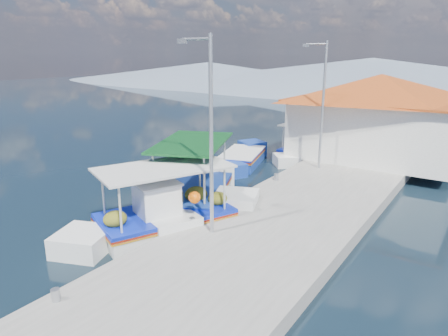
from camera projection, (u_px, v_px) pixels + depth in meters
The scene contains 10 objects.
ground at pixel (69, 234), 13.88m from camera, with size 160.00×160.00×0.00m, color black.
quay at pixel (301, 209), 15.40m from camera, with size 5.00×44.00×0.50m, color #98958E.
bollards at pixel (244, 194), 15.83m from camera, with size 0.20×17.20×0.30m.
main_caique at pixel (167, 217), 14.01m from camera, with size 4.31×7.21×2.59m.
caique_green_canopy at pixel (195, 196), 16.28m from camera, with size 4.31×7.32×2.97m.
caique_blue_hull at pixel (243, 159), 22.38m from camera, with size 3.03×6.04×1.12m.
caique_far at pixel (307, 150), 23.96m from camera, with size 2.18×6.56×2.30m.
harbor_building at pixel (378, 115), 21.71m from camera, with size 10.49×10.49×4.40m.
lamp_post_near at pixel (209, 127), 11.98m from camera, with size 1.21×0.14×6.00m.
lamp_post_far at pixel (321, 99), 19.14m from camera, with size 1.21×0.14×6.00m.
Camera 1 is at (11.54, -7.55, 5.99)m, focal length 32.57 mm.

